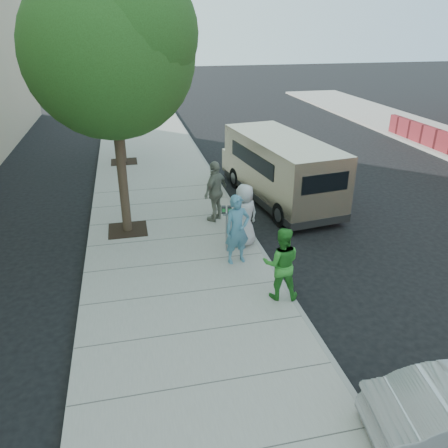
{
  "coord_description": "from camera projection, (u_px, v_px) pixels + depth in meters",
  "views": [
    {
      "loc": [
        -2.05,
        -10.39,
        6.1
      ],
      "look_at": [
        0.31,
        0.15,
        1.1
      ],
      "focal_mm": 35.0,
      "sensor_mm": 36.0,
      "label": 1
    }
  ],
  "objects": [
    {
      "name": "curb_face",
      "position": [
        264.0,
        255.0,
        12.43
      ],
      "size": [
        0.12,
        60.0,
        0.16
      ],
      "primitive_type": "cube",
      "color": "gray",
      "rests_on": "ground"
    },
    {
      "name": "person_officer",
      "position": [
        237.0,
        230.0,
        11.57
      ],
      "size": [
        0.77,
        0.57,
        1.92
      ],
      "primitive_type": "imported",
      "rotation": [
        0.0,
        0.0,
        0.17
      ],
      "color": "teal",
      "rests_on": "sidewalk"
    },
    {
      "name": "person_striped_polo",
      "position": [
        216.0,
        191.0,
        14.08
      ],
      "size": [
        1.17,
        1.18,
        2.01
      ],
      "primitive_type": "imported",
      "rotation": [
        0.0,
        0.0,
        3.93
      ],
      "color": "gray",
      "rests_on": "sidewalk"
    },
    {
      "name": "tree_near",
      "position": [
        111.0,
        46.0,
        11.52
      ],
      "size": [
        4.62,
        4.6,
        7.53
      ],
      "color": "black",
      "rests_on": "sidewalk"
    },
    {
      "name": "person_green_shirt",
      "position": [
        281.0,
        264.0,
        10.06
      ],
      "size": [
        1.02,
        0.88,
        1.79
      ],
      "primitive_type": "imported",
      "rotation": [
        0.0,
        0.0,
        2.88
      ],
      "color": "#2E872C",
      "rests_on": "sidewalk"
    },
    {
      "name": "parking_meter",
      "position": [
        227.0,
        219.0,
        12.16
      ],
      "size": [
        0.29,
        0.14,
        1.36
      ],
      "rotation": [
        0.0,
        0.0,
        -0.17
      ],
      "color": "gray",
      "rests_on": "sidewalk"
    },
    {
      "name": "van",
      "position": [
        279.0,
        168.0,
        15.99
      ],
      "size": [
        2.92,
        6.62,
        2.38
      ],
      "rotation": [
        0.0,
        0.0,
        0.13
      ],
      "color": "beige",
      "rests_on": "ground"
    },
    {
      "name": "ground",
      "position": [
        214.0,
        263.0,
        12.17
      ],
      "size": [
        120.0,
        120.0,
        0.0
      ],
      "primitive_type": "plane",
      "color": "black",
      "rests_on": "ground"
    },
    {
      "name": "person_gray_shirt",
      "position": [
        244.0,
        215.0,
        12.49
      ],
      "size": [
        1.06,
        0.87,
        1.86
      ],
      "primitive_type": "imported",
      "rotation": [
        0.0,
        0.0,
        3.5
      ],
      "color": "#B5B4B7",
      "rests_on": "sidewalk"
    },
    {
      "name": "tree_far",
      "position": [
        114.0,
        54.0,
        18.53
      ],
      "size": [
        3.92,
        3.8,
        6.49
      ],
      "color": "black",
      "rests_on": "sidewalk"
    },
    {
      "name": "sidewalk",
      "position": [
        179.0,
        265.0,
        11.94
      ],
      "size": [
        5.0,
        60.0,
        0.15
      ],
      "primitive_type": "cube",
      "color": "gray",
      "rests_on": "ground"
    }
  ]
}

